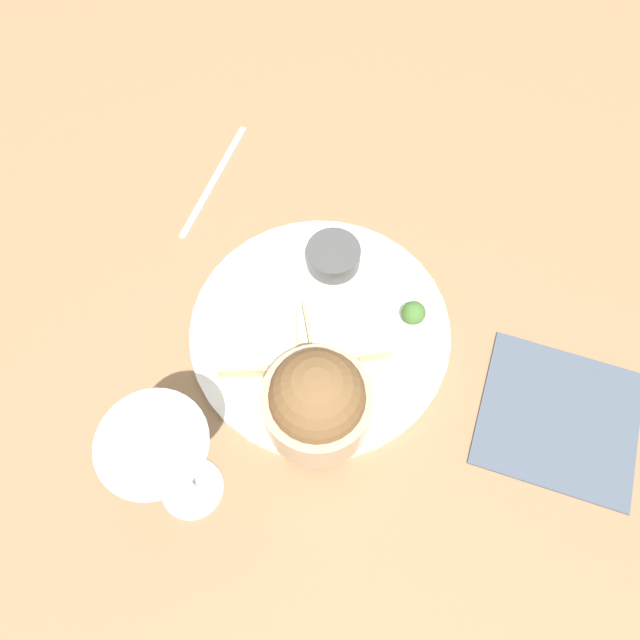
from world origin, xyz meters
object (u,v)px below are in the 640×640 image
at_px(cheese_toast_far, 258,342).
at_px(wine_glass, 165,458).
at_px(fork, 214,179).
at_px(salad_bowl, 317,401).
at_px(napkin, 559,417).
at_px(cheese_toast_near, 346,327).
at_px(sauce_ramekin, 333,256).

distance_m(cheese_toast_far, wine_glass, 0.18).
distance_m(cheese_toast_far, fork, 0.24).
height_order(salad_bowl, cheese_toast_far, salad_bowl).
relative_size(salad_bowl, napkin, 0.50).
bearing_deg(cheese_toast_near, salad_bowl, -121.68).
bearing_deg(cheese_toast_far, wine_glass, -126.18).
xyz_separation_m(sauce_ramekin, napkin, (0.18, -0.23, -0.02)).
relative_size(sauce_ramekin, cheese_toast_near, 0.69).
bearing_deg(cheese_toast_far, salad_bowl, -64.42).
height_order(salad_bowl, cheese_toast_near, salad_bowl).
xyz_separation_m(cheese_toast_far, wine_glass, (-0.09, -0.13, 0.10)).
relative_size(cheese_toast_near, napkin, 0.41).
xyz_separation_m(salad_bowl, cheese_toast_near, (0.05, 0.08, -0.03)).
bearing_deg(wine_glass, salad_bowl, 16.15).
bearing_deg(sauce_ramekin, cheese_toast_far, -140.61).
height_order(cheese_toast_near, cheese_toast_far, same).
height_order(cheese_toast_near, wine_glass, wine_glass).
bearing_deg(napkin, cheese_toast_near, 143.65).
distance_m(sauce_ramekin, cheese_toast_near, 0.09).
bearing_deg(napkin, cheese_toast_far, 152.91).
height_order(salad_bowl, wine_glass, wine_glass).
xyz_separation_m(cheese_toast_near, napkin, (0.19, -0.14, -0.02)).
bearing_deg(wine_glass, fork, 77.41).
height_order(sauce_ramekin, fork, sauce_ramekin).
height_order(salad_bowl, sauce_ramekin, salad_bowl).
height_order(cheese_toast_far, napkin, cheese_toast_far).
relative_size(napkin, fork, 1.37).
height_order(cheese_toast_near, fork, cheese_toast_near).
bearing_deg(fork, wine_glass, -102.59).
bearing_deg(fork, napkin, -52.79).
distance_m(cheese_toast_near, fork, 0.27).
bearing_deg(napkin, wine_glass, 177.26).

